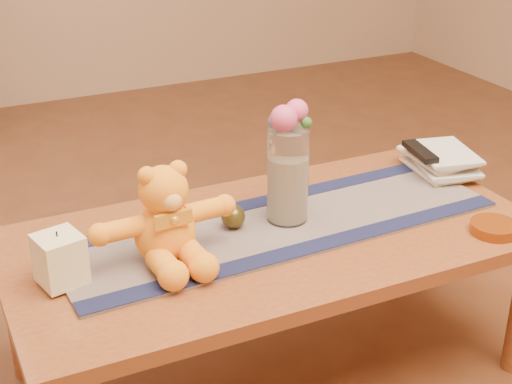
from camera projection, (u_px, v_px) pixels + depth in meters
name	position (u px, v px, depth m)	size (l,w,h in m)	color
floor	(272.00, 370.00, 2.20)	(5.50, 5.50, 0.00)	#552D18
coffee_table_top	(273.00, 240.00, 2.02)	(1.40, 0.70, 0.04)	brown
table_leg_bl	(18.00, 314.00, 2.10)	(0.07, 0.07, 0.41)	brown
table_leg_br	(401.00, 221.00, 2.60)	(0.07, 0.07, 0.41)	brown
persian_runner	(281.00, 225.00, 2.04)	(1.20, 0.35, 0.01)	#171941
runner_border_near	(309.00, 247.00, 1.92)	(1.20, 0.06, 0.00)	#13183B
runner_border_far	(256.00, 203.00, 2.15)	(1.20, 0.06, 0.00)	#13183B
teddy_bear	(164.00, 214.00, 1.83)	(0.35, 0.29, 0.24)	orange
pillar_candle	(60.00, 259.00, 1.75)	(0.10, 0.10, 0.12)	#F4E9B3
candle_wick	(57.00, 234.00, 1.72)	(0.00, 0.00, 0.01)	black
glass_vase	(288.00, 175.00, 2.01)	(0.11, 0.11, 0.26)	silver
potpourri_fill	(288.00, 189.00, 2.03)	(0.09, 0.09, 0.18)	beige
rose_left	(284.00, 118.00, 1.92)	(0.07, 0.07, 0.07)	#D54B7F
rose_right	(297.00, 110.00, 1.95)	(0.06, 0.06, 0.06)	#D54B7F
blue_flower_back	(286.00, 114.00, 1.97)	(0.04, 0.04, 0.04)	#48629D
blue_flower_side	(275.00, 121.00, 1.95)	(0.04, 0.04, 0.04)	#48629D
leaf_sprig	(306.00, 123.00, 1.95)	(0.03, 0.03, 0.03)	#33662D
bronze_ball	(233.00, 217.00, 2.01)	(0.06, 0.06, 0.06)	#463D17
book_bottom	(416.00, 173.00, 2.34)	(0.17, 0.22, 0.02)	beige
book_lower	(419.00, 167.00, 2.33)	(0.16, 0.22, 0.02)	beige
book_upper	(415.00, 161.00, 2.32)	(0.17, 0.22, 0.02)	beige
book_top	(420.00, 156.00, 2.31)	(0.16, 0.22, 0.02)	beige
tv_remote	(420.00, 151.00, 2.30)	(0.04, 0.16, 0.02)	black
amber_dish	(494.00, 228.00, 2.00)	(0.13, 0.13, 0.03)	#BF5914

